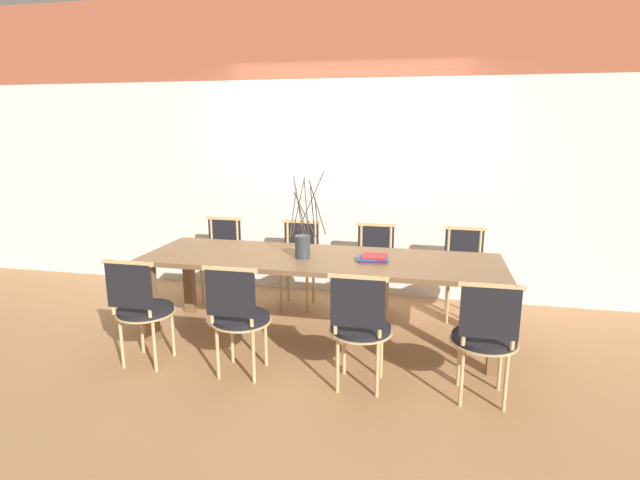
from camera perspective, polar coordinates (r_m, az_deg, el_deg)
name	(u,v)px	position (r m, az deg, el deg)	size (l,w,h in m)	color
ground_plane	(320,338)	(4.50, 0.00, -11.14)	(16.00, 16.00, 0.00)	#9E7047
wall_rear	(347,148)	(5.42, 3.05, 10.41)	(12.00, 0.06, 3.20)	silver
dining_table	(320,266)	(4.27, 0.00, -3.04)	(3.04, 0.92, 0.74)	brown
chair_near_leftend	(142,306)	(4.09, -19.71, -7.14)	(0.45, 0.45, 0.88)	black
chair_near_left	(239,314)	(3.75, -9.29, -8.39)	(0.45, 0.45, 0.88)	black
chair_near_center	(360,325)	(3.53, 4.58, -9.61)	(0.45, 0.45, 0.88)	black
chair_near_right	(485,335)	(3.53, 18.36, -10.27)	(0.45, 0.45, 0.88)	black
chair_far_leftend	(220,256)	(5.42, -11.33, -1.77)	(0.45, 0.45, 0.88)	black
chair_far_left	(298,260)	(5.14, -2.50, -2.32)	(0.45, 0.45, 0.88)	black
chair_far_center	(374,265)	(5.01, 6.16, -2.81)	(0.45, 0.45, 0.88)	black
chair_far_right	(463,270)	(4.99, 16.08, -3.29)	(0.45, 0.45, 0.88)	black
vase_centerpiece	(303,244)	(4.20, -1.96, -0.41)	(0.28, 0.35, 0.73)	#33383D
book_stack	(374,258)	(4.15, 6.14, -2.07)	(0.27, 0.20, 0.05)	#842D8C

